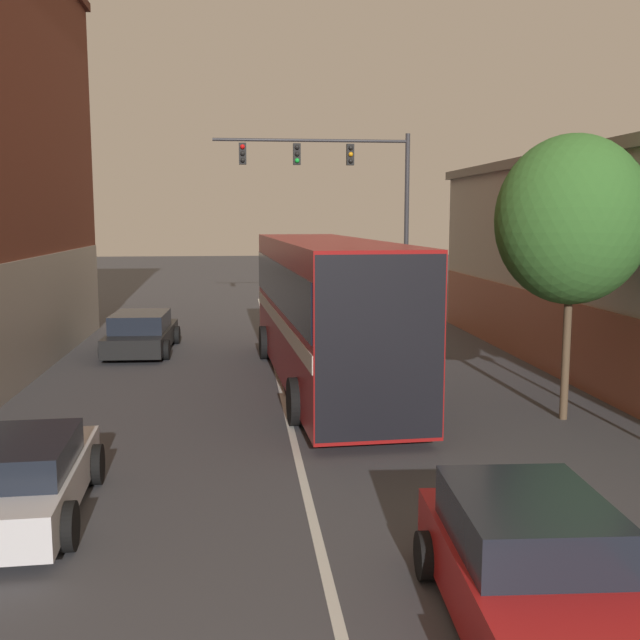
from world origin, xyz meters
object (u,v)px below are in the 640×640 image
(bus, at_px, (325,304))
(parked_car_left_mid, at_px, (21,479))
(parked_car_left_near, at_px, (142,333))
(street_tree_near, at_px, (572,220))
(hatchback_foreground, at_px, (532,571))
(traffic_signal_gantry, at_px, (347,185))

(bus, relative_size, parked_car_left_mid, 2.98)
(parked_car_left_near, xyz_separation_m, street_tree_near, (9.96, -9.06, 3.60))
(hatchback_foreground, height_order, parked_car_left_near, hatchback_foreground)
(hatchback_foreground, distance_m, traffic_signal_gantry, 22.58)
(hatchback_foreground, bearing_deg, bus, 7.12)
(parked_car_left_near, distance_m, traffic_signal_gantry, 10.18)
(bus, xyz_separation_m, street_tree_near, (4.68, -3.87, 2.14))
(bus, height_order, parked_car_left_mid, bus)
(bus, distance_m, hatchback_foreground, 11.83)
(parked_car_left_mid, bearing_deg, parked_car_left_near, -2.33)
(bus, height_order, hatchback_foreground, bus)
(parked_car_left_mid, distance_m, traffic_signal_gantry, 20.44)
(bus, relative_size, traffic_signal_gantry, 1.58)
(hatchback_foreground, distance_m, parked_car_left_near, 17.97)
(hatchback_foreground, relative_size, traffic_signal_gantry, 0.53)
(parked_car_left_mid, xyz_separation_m, traffic_signal_gantry, (7.33, 18.44, 4.90))
(parked_car_left_near, height_order, parked_car_left_mid, parked_car_left_near)
(hatchback_foreground, height_order, parked_car_left_mid, hatchback_foreground)
(parked_car_left_near, bearing_deg, hatchback_foreground, -158.52)
(hatchback_foreground, height_order, traffic_signal_gantry, traffic_signal_gantry)
(bus, bearing_deg, parked_car_left_mid, 143.94)
(hatchback_foreground, xyz_separation_m, traffic_signal_gantry, (1.22, 22.02, 4.84))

